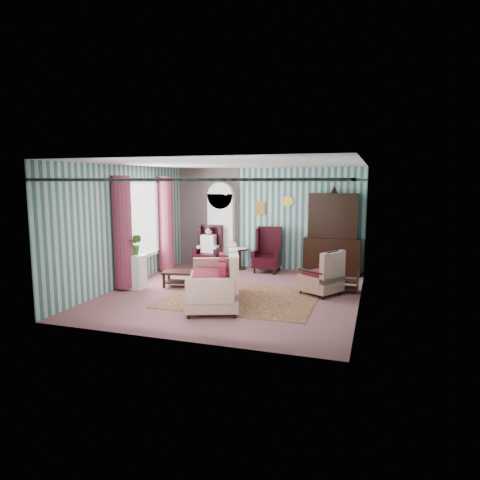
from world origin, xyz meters
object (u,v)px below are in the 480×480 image
(dresser_hutch, at_px, (333,231))
(plant_stand, at_px, (133,272))
(round_side_table, at_px, (240,259))
(sofa, at_px, (213,278))
(wingback_left, at_px, (209,247))
(wingback_right, at_px, (267,250))
(seated_woman, at_px, (209,248))
(coffee_table, at_px, (183,279))
(bookcase, at_px, (221,229))
(nest_table, at_px, (349,281))
(floral_armchair, at_px, (321,273))

(dresser_hutch, height_order, plant_stand, dresser_hutch)
(round_side_table, height_order, sofa, sofa)
(wingback_left, xyz_separation_m, wingback_right, (1.75, 0.00, 0.00))
(seated_woman, relative_size, coffee_table, 1.27)
(coffee_table, bearing_deg, plant_stand, -154.09)
(bookcase, relative_size, wingback_right, 1.79)
(dresser_hutch, distance_m, plant_stand, 5.31)
(plant_stand, bearing_deg, sofa, -13.85)
(bookcase, distance_m, nest_table, 4.37)
(nest_table, distance_m, coffee_table, 3.89)
(nest_table, distance_m, floral_armchair, 0.72)
(seated_woman, height_order, floral_armchair, seated_woman)
(wingback_right, xyz_separation_m, plant_stand, (-2.55, -2.75, -0.22))
(bookcase, bearing_deg, floral_armchair, -35.49)
(wingback_right, height_order, coffee_table, wingback_right)
(wingback_left, xyz_separation_m, seated_woman, (0.00, 0.00, -0.04))
(dresser_hutch, bearing_deg, plant_stand, -144.92)
(sofa, xyz_separation_m, coffee_table, (-1.19, 1.06, -0.33))
(sofa, bearing_deg, wingback_left, 3.13)
(nest_table, height_order, floral_armchair, floral_armchair)
(plant_stand, bearing_deg, bookcase, 71.51)
(wingback_left, height_order, seated_woman, wingback_left)
(floral_armchair, relative_size, coffee_table, 1.05)
(seated_woman, relative_size, nest_table, 2.19)
(wingback_right, distance_m, round_side_table, 0.92)
(wingback_left, xyz_separation_m, coffee_table, (0.24, -2.24, -0.44))
(nest_table, bearing_deg, floral_armchair, -147.55)
(seated_woman, bearing_deg, sofa, -66.51)
(dresser_hutch, distance_m, wingback_left, 3.55)
(wingback_right, xyz_separation_m, seated_woman, (-1.75, 0.00, -0.04))
(round_side_table, relative_size, plant_stand, 0.75)
(seated_woman, height_order, round_side_table, seated_woman)
(floral_armchair, bearing_deg, nest_table, -26.30)
(wingback_left, xyz_separation_m, plant_stand, (-0.80, -2.75, -0.22))
(coffee_table, bearing_deg, round_side_table, 74.68)
(wingback_right, xyz_separation_m, floral_armchair, (1.74, -1.92, -0.13))
(dresser_hutch, xyz_separation_m, floral_armchair, (-0.01, -2.19, -0.69))
(bookcase, xyz_separation_m, dresser_hutch, (3.25, -0.12, 0.06))
(wingback_right, bearing_deg, seated_woman, 180.00)
(nest_table, xyz_separation_m, sofa, (-2.64, -1.75, 0.25))
(bookcase, distance_m, seated_woman, 0.70)
(plant_stand, bearing_deg, seated_woman, 73.78)
(round_side_table, relative_size, nest_table, 1.11)
(dresser_hutch, distance_m, coffee_table, 4.23)
(dresser_hutch, relative_size, wingback_right, 1.89)
(dresser_hutch, xyz_separation_m, coffee_table, (-3.26, -2.51, -0.99))
(bookcase, relative_size, dresser_hutch, 0.95)
(plant_stand, bearing_deg, round_side_table, 59.62)
(wingback_right, relative_size, seated_woman, 1.06)
(round_side_table, bearing_deg, dresser_hutch, 2.64)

